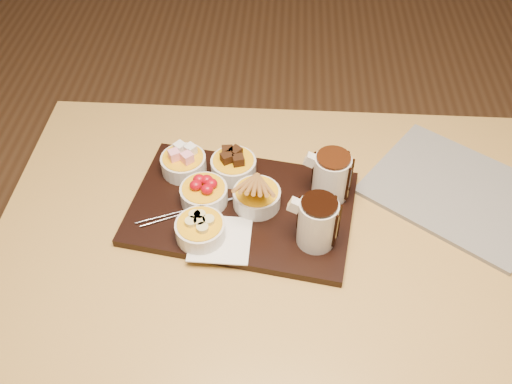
# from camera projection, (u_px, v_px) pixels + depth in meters

# --- Properties ---
(dining_table) EXTENTS (1.20, 0.80, 0.75)m
(dining_table) POSITION_uv_depth(u_px,v_px,m) (284.00, 260.00, 1.25)
(dining_table) COLOR #BA9145
(dining_table) RESTS_ON ground
(serving_board) EXTENTS (0.50, 0.37, 0.02)m
(serving_board) POSITION_uv_depth(u_px,v_px,m) (242.00, 208.00, 1.21)
(serving_board) COLOR black
(serving_board) RESTS_ON dining_table
(napkin) EXTENTS (0.12, 0.12, 0.00)m
(napkin) POSITION_uv_depth(u_px,v_px,m) (220.00, 239.00, 1.13)
(napkin) COLOR white
(napkin) RESTS_ON serving_board
(bowl_marshmallows) EXTENTS (0.10, 0.10, 0.04)m
(bowl_marshmallows) POSITION_uv_depth(u_px,v_px,m) (184.00, 164.00, 1.26)
(bowl_marshmallows) COLOR silver
(bowl_marshmallows) RESTS_ON serving_board
(bowl_cake) EXTENTS (0.10, 0.10, 0.04)m
(bowl_cake) POSITION_uv_depth(u_px,v_px,m) (234.00, 167.00, 1.25)
(bowl_cake) COLOR silver
(bowl_cake) RESTS_ON serving_board
(bowl_strawberries) EXTENTS (0.10, 0.10, 0.04)m
(bowl_strawberries) POSITION_uv_depth(u_px,v_px,m) (204.00, 195.00, 1.19)
(bowl_strawberries) COLOR silver
(bowl_strawberries) RESTS_ON serving_board
(bowl_biscotti) EXTENTS (0.10, 0.10, 0.04)m
(bowl_biscotti) POSITION_uv_depth(u_px,v_px,m) (257.00, 198.00, 1.19)
(bowl_biscotti) COLOR silver
(bowl_biscotti) RESTS_ON serving_board
(bowl_bananas) EXTENTS (0.10, 0.10, 0.04)m
(bowl_bananas) POSITION_uv_depth(u_px,v_px,m) (200.00, 230.00, 1.13)
(bowl_bananas) COLOR silver
(bowl_bananas) RESTS_ON serving_board
(pitcher_dark_chocolate) EXTENTS (0.09, 0.09, 0.10)m
(pitcher_dark_chocolate) POSITION_uv_depth(u_px,v_px,m) (317.00, 223.00, 1.10)
(pitcher_dark_chocolate) COLOR silver
(pitcher_dark_chocolate) RESTS_ON serving_board
(pitcher_milk_chocolate) EXTENTS (0.09, 0.09, 0.10)m
(pitcher_milk_chocolate) POSITION_uv_depth(u_px,v_px,m) (331.00, 177.00, 1.18)
(pitcher_milk_chocolate) COLOR silver
(pitcher_milk_chocolate) RESTS_ON serving_board
(fondue_skewers) EXTENTS (0.13, 0.25, 0.01)m
(fondue_skewers) POSITION_uv_depth(u_px,v_px,m) (197.00, 207.00, 1.19)
(fondue_skewers) COLOR silver
(fondue_skewers) RESTS_ON serving_board
(newspaper) EXTENTS (0.46, 0.44, 0.01)m
(newspaper) POSITION_uv_depth(u_px,v_px,m) (457.00, 191.00, 1.25)
(newspaper) COLOR beige
(newspaper) RESTS_ON dining_table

